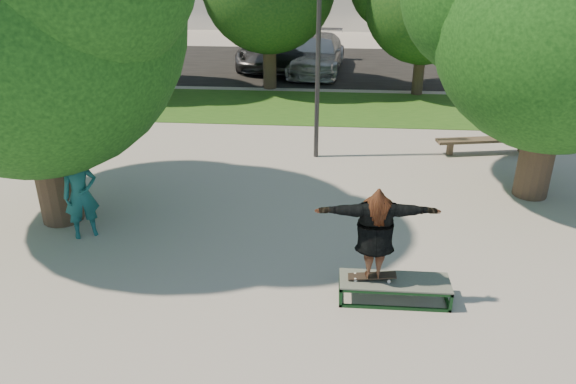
# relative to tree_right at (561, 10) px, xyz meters

# --- Properties ---
(ground) EXTENTS (120.00, 120.00, 0.00)m
(ground) POSITION_rel_tree_right_xyz_m (-5.92, -3.08, -4.09)
(ground) COLOR gray
(ground) RESTS_ON ground
(grass_strip) EXTENTS (30.00, 4.00, 0.02)m
(grass_strip) POSITION_rel_tree_right_xyz_m (-4.92, 6.42, -4.08)
(grass_strip) COLOR #204C15
(grass_strip) RESTS_ON ground
(asphalt_strip) EXTENTS (40.00, 8.00, 0.01)m
(asphalt_strip) POSITION_rel_tree_right_xyz_m (-5.92, 12.92, -4.09)
(asphalt_strip) COLOR black
(asphalt_strip) RESTS_ON ground
(tree_right) EXTENTS (6.24, 5.33, 6.51)m
(tree_right) POSITION_rel_tree_right_xyz_m (0.00, 0.00, 0.00)
(tree_right) COLOR #38281E
(tree_right) RESTS_ON ground
(lamppost) EXTENTS (0.25, 0.15, 6.11)m
(lamppost) POSITION_rel_tree_right_xyz_m (-4.92, 1.92, -0.94)
(lamppost) COLOR #2D2D30
(lamppost) RESTS_ON ground
(grind_box) EXTENTS (1.80, 0.60, 0.38)m
(grind_box) POSITION_rel_tree_right_xyz_m (-3.42, -4.40, -3.90)
(grind_box) COLOR #113318
(grind_box) RESTS_ON ground
(skater_rig) EXTENTS (1.96, 0.64, 1.65)m
(skater_rig) POSITION_rel_tree_right_xyz_m (-3.79, -4.40, -2.86)
(skater_rig) COLOR white
(skater_rig) RESTS_ON grind_box
(bystander) EXTENTS (0.79, 0.71, 1.81)m
(bystander) POSITION_rel_tree_right_xyz_m (-9.35, -2.71, -3.19)
(bystander) COLOR #165355
(bystander) RESTS_ON ground
(bench) EXTENTS (2.81, 0.88, 0.43)m
(bench) POSITION_rel_tree_right_xyz_m (-0.30, 2.52, -3.74)
(bench) COLOR #4F412F
(bench) RESTS_ON ground
(car_silver_a) EXTENTS (2.09, 4.36, 1.44)m
(car_silver_a) POSITION_rel_tree_right_xyz_m (-14.92, 10.67, -3.38)
(car_silver_a) COLOR #A5A5AA
(car_silver_a) RESTS_ON asphalt_strip
(car_dark) EXTENTS (1.69, 4.53, 1.48)m
(car_dark) POSITION_rel_tree_right_xyz_m (-6.42, 12.13, -3.35)
(car_dark) COLOR black
(car_dark) RESTS_ON asphalt_strip
(car_grey) EXTENTS (2.45, 5.17, 1.43)m
(car_grey) POSITION_rel_tree_right_xyz_m (-7.43, 12.73, -3.38)
(car_grey) COLOR #4E4F53
(car_grey) RESTS_ON asphalt_strip
(car_silver_b) EXTENTS (2.52, 5.29, 1.49)m
(car_silver_b) POSITION_rel_tree_right_xyz_m (-5.23, 11.81, -3.35)
(car_silver_b) COLOR #AEAEB3
(car_silver_b) RESTS_ON asphalt_strip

